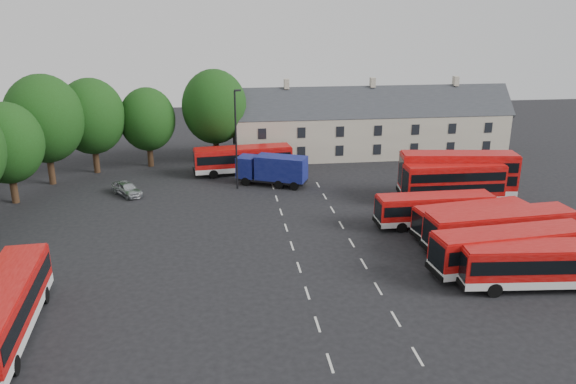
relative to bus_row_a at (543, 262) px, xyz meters
name	(u,v)px	position (x,y,z in m)	size (l,w,h in m)	color
ground	(295,256)	(-16.20, 7.24, -1.95)	(140.00, 140.00, 0.00)	black
lane_markings	(322,244)	(-13.70, 9.24, -1.95)	(5.15, 33.80, 0.01)	beige
treeline	(71,128)	(-36.94, 26.61, 4.73)	(29.92, 32.59, 12.01)	black
terrace_houses	(371,126)	(-2.20, 37.24, 1.91)	(35.70, 7.13, 10.06)	beige
bus_row_a	(543,262)	(0.00, 0.00, 0.00)	(11.68, 3.60, 3.25)	silver
bus_row_b	(511,248)	(-1.01, 2.45, 0.06)	(12.05, 3.80, 3.35)	silver
bus_row_c	(500,228)	(-0.01, 6.14, 0.08)	(12.16, 3.67, 3.39)	silver
bus_row_d	(471,217)	(-0.89, 9.41, -0.25)	(10.25, 3.73, 2.83)	silver
bus_row_e	(435,208)	(-3.11, 11.98, -0.20)	(10.37, 2.50, 2.93)	silver
bus_dd_south	(454,181)	(0.94, 17.55, 0.34)	(9.87, 2.43, 4.04)	silver
bus_dd_north	(458,172)	(2.03, 19.18, 0.74)	(11.79, 4.10, 4.74)	silver
bus_west	(5,306)	(-34.58, -1.86, 0.11)	(3.64, 12.29, 3.43)	silver
bus_north	(243,158)	(-19.12, 30.60, -0.04)	(11.46, 3.75, 3.18)	silver
box_truck	(273,169)	(-16.13, 25.74, -0.09)	(7.88, 5.25, 3.31)	black
silver_car	(127,189)	(-31.47, 24.16, -1.24)	(1.70, 4.22, 1.44)	#B4B8BD
lamppost	(236,137)	(-20.01, 24.96, 3.70)	(0.73, 0.44, 10.60)	black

